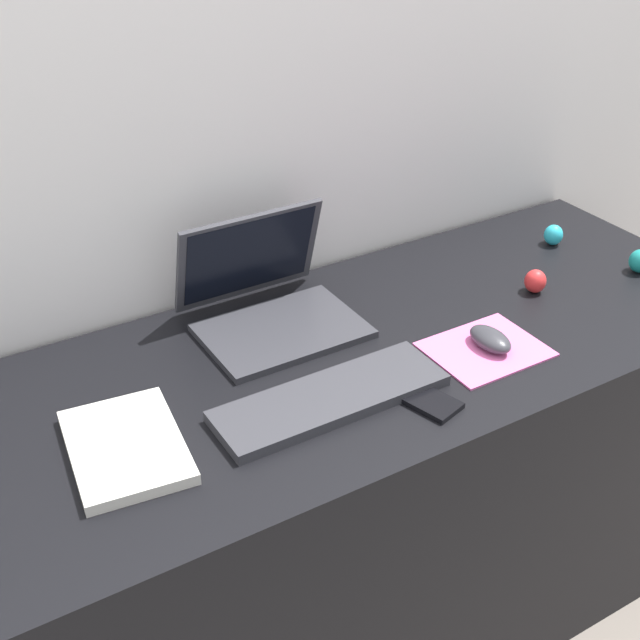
% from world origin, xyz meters
% --- Properties ---
extents(ground_plane, '(6.00, 6.00, 0.00)m').
position_xyz_m(ground_plane, '(0.00, 0.00, 0.00)').
color(ground_plane, slate).
extents(back_wall, '(2.99, 0.05, 1.60)m').
position_xyz_m(back_wall, '(0.00, 0.35, 0.80)').
color(back_wall, silver).
rests_on(back_wall, ground_plane).
extents(desk, '(1.79, 0.63, 0.74)m').
position_xyz_m(desk, '(0.00, 0.00, 0.37)').
color(desk, black).
rests_on(desk, ground_plane).
extents(laptop, '(0.30, 0.27, 0.21)m').
position_xyz_m(laptop, '(-0.02, 0.18, 0.79)').
color(laptop, '#333338').
rests_on(laptop, desk).
extents(keyboard, '(0.41, 0.13, 0.02)m').
position_xyz_m(keyboard, '(-0.06, -0.11, 0.75)').
color(keyboard, '#333338').
rests_on(keyboard, desk).
extents(mousepad, '(0.21, 0.17, 0.00)m').
position_xyz_m(mousepad, '(0.27, -0.13, 0.74)').
color(mousepad, pink).
rests_on(mousepad, desk).
extents(mouse, '(0.06, 0.10, 0.03)m').
position_xyz_m(mouse, '(0.28, -0.12, 0.76)').
color(mouse, '#333338').
rests_on(mouse, mousepad).
extents(cell_phone, '(0.10, 0.14, 0.01)m').
position_xyz_m(cell_phone, '(0.08, -0.19, 0.74)').
color(cell_phone, black).
rests_on(cell_phone, desk).
extents(notebook_pad, '(0.20, 0.26, 0.02)m').
position_xyz_m(notebook_pad, '(-0.40, -0.06, 0.75)').
color(notebook_pad, silver).
rests_on(notebook_pad, desk).
extents(toy_figurine_teal, '(0.05, 0.05, 0.05)m').
position_xyz_m(toy_figurine_teal, '(0.76, -0.06, 0.77)').
color(toy_figurine_teal, teal).
rests_on(toy_figurine_teal, desk).
extents(toy_figurine_cyan, '(0.04, 0.04, 0.05)m').
position_xyz_m(toy_figurine_cyan, '(0.69, 0.13, 0.76)').
color(toy_figurine_cyan, '#28B7CC').
rests_on(toy_figurine_cyan, desk).
extents(toy_figurine_red, '(0.04, 0.04, 0.05)m').
position_xyz_m(toy_figurine_red, '(0.51, -0.01, 0.76)').
color(toy_figurine_red, red).
rests_on(toy_figurine_red, desk).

